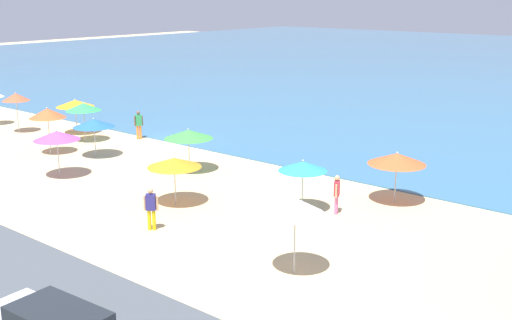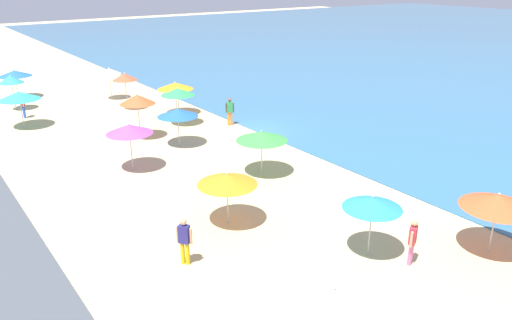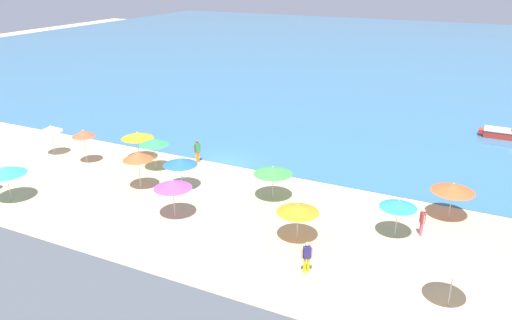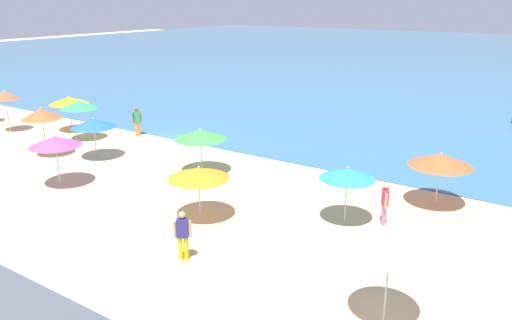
% 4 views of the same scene
% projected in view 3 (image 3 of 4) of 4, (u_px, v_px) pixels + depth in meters
% --- Properties ---
extents(ground_plane, '(160.00, 160.00, 0.00)m').
position_uv_depth(ground_plane, '(224.00, 164.00, 37.34)').
color(ground_plane, '#CFB784').
extents(sea, '(150.00, 110.00, 0.05)m').
position_uv_depth(sea, '(386.00, 53.00, 83.31)').
color(sea, teal).
rests_on(sea, ground_plane).
extents(coastal_road, '(80.00, 8.00, 0.06)m').
position_uv_depth(coastal_road, '(26.00, 299.00, 22.29)').
color(coastal_road, '#464C52').
rests_on(coastal_road, ground_plane).
extents(beach_umbrella_0, '(2.31, 2.31, 2.12)m').
position_uv_depth(beach_umbrella_0, '(298.00, 209.00, 26.52)').
color(beach_umbrella_0, '#B2B2B7').
rests_on(beach_umbrella_0, ground_plane).
extents(beach_umbrella_1, '(2.04, 2.04, 2.22)m').
position_uv_depth(beach_umbrella_1, '(398.00, 204.00, 26.83)').
color(beach_umbrella_1, '#B2B2B7').
rests_on(beach_umbrella_1, ground_plane).
extents(beach_umbrella_2, '(2.13, 2.13, 2.43)m').
position_uv_depth(beach_umbrella_2, '(154.00, 142.00, 35.65)').
color(beach_umbrella_2, '#B2B2B7').
rests_on(beach_umbrella_2, ground_plane).
extents(beach_umbrella_3, '(2.46, 2.46, 2.21)m').
position_uv_depth(beach_umbrella_3, '(273.00, 170.00, 31.24)').
color(beach_umbrella_3, '#B2B2B7').
rests_on(beach_umbrella_3, ground_plane).
extents(beach_umbrella_4, '(2.01, 2.01, 2.68)m').
position_uv_depth(beach_umbrella_4, '(138.00, 156.00, 32.51)').
color(beach_umbrella_4, '#B2B2B7').
rests_on(beach_umbrella_4, ground_plane).
extents(beach_umbrella_5, '(2.28, 2.28, 2.18)m').
position_uv_depth(beach_umbrella_5, '(180.00, 162.00, 32.74)').
color(beach_umbrella_5, '#B2B2B7').
rests_on(beach_umbrella_5, ground_plane).
extents(beach_umbrella_7, '(1.94, 1.94, 2.64)m').
position_uv_depth(beach_umbrella_7, '(456.00, 261.00, 21.08)').
color(beach_umbrella_7, '#B2B2B7').
rests_on(beach_umbrella_7, ground_plane).
extents(beach_umbrella_9, '(2.25, 2.25, 2.38)m').
position_uv_depth(beach_umbrella_9, '(173.00, 184.00, 28.87)').
color(beach_umbrella_9, '#B2B2B7').
rests_on(beach_umbrella_9, ground_plane).
extents(beach_umbrella_10, '(1.72, 1.72, 2.64)m').
position_uv_depth(beach_umbrella_10, '(83.00, 133.00, 36.81)').
color(beach_umbrella_10, '#B2B2B7').
rests_on(beach_umbrella_10, ground_plane).
extents(beach_umbrella_11, '(2.48, 2.48, 2.27)m').
position_uv_depth(beach_umbrella_11, '(453.00, 188.00, 28.76)').
color(beach_umbrella_11, '#B2B2B7').
rests_on(beach_umbrella_11, ground_plane).
extents(beach_umbrella_12, '(2.40, 2.40, 2.25)m').
position_uv_depth(beach_umbrella_12, '(137.00, 135.00, 37.52)').
color(beach_umbrella_12, '#B2B2B7').
rests_on(beach_umbrella_12, ground_plane).
extents(beach_umbrella_13, '(1.75, 1.75, 2.42)m').
position_uv_depth(beach_umbrella_13, '(51.00, 129.00, 38.49)').
color(beach_umbrella_13, '#B2B2B7').
rests_on(beach_umbrella_13, ground_plane).
extents(beach_umbrella_14, '(2.48, 2.48, 2.35)m').
position_uv_depth(beach_umbrella_14, '(6.00, 170.00, 31.00)').
color(beach_umbrella_14, '#B2B2B7').
rests_on(beach_umbrella_14, ground_plane).
extents(bather_0, '(0.47, 0.39, 1.68)m').
position_uv_depth(bather_0, '(307.00, 255.00, 23.93)').
color(bather_0, gold).
rests_on(bather_0, ground_plane).
extents(bather_1, '(0.34, 0.53, 1.77)m').
position_uv_depth(bather_1, '(197.00, 150.00, 37.36)').
color(bather_1, orange).
rests_on(bather_1, ground_plane).
extents(bather_2, '(0.36, 0.52, 1.64)m').
position_uv_depth(bather_2, '(422.00, 221.00, 27.23)').
color(bather_2, pink).
rests_on(bather_2, ground_plane).
extents(skiff_nearshore, '(4.54, 1.65, 1.26)m').
position_uv_depth(skiff_nearshore, '(509.00, 134.00, 42.62)').
color(skiff_nearshore, '#B73126').
rests_on(skiff_nearshore, sea).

